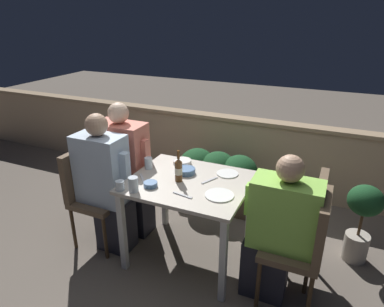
% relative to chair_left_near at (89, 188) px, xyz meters
% --- Properties ---
extents(ground_plane, '(16.00, 16.00, 0.00)m').
position_rel_chair_left_near_xyz_m(ground_plane, '(0.93, 0.15, -0.56)').
color(ground_plane, '#665B51').
extents(parapet_wall, '(9.00, 0.18, 0.88)m').
position_rel_chair_left_near_xyz_m(parapet_wall, '(0.93, 1.67, -0.11)').
color(parapet_wall, tan).
rests_on(parapet_wall, ground_plane).
extents(dining_table, '(0.98, 0.83, 0.76)m').
position_rel_chair_left_near_xyz_m(dining_table, '(0.93, 0.15, 0.10)').
color(dining_table, '#BCB2A3').
rests_on(dining_table, ground_plane).
extents(planter_hedge, '(0.89, 0.47, 0.64)m').
position_rel_chair_left_near_xyz_m(planter_hedge, '(0.85, 1.08, -0.20)').
color(planter_hedge, brown).
rests_on(planter_hedge, ground_plane).
extents(chair_left_near, '(0.42, 0.42, 0.92)m').
position_rel_chair_left_near_xyz_m(chair_left_near, '(0.00, 0.00, 0.00)').
color(chair_left_near, brown).
rests_on(chair_left_near, ground_plane).
extents(person_blue_shirt, '(0.50, 0.26, 1.28)m').
position_rel_chair_left_near_xyz_m(person_blue_shirt, '(0.20, 0.00, 0.08)').
color(person_blue_shirt, '#282833').
rests_on(person_blue_shirt, ground_plane).
extents(chair_left_far, '(0.42, 0.42, 0.92)m').
position_rel_chair_left_near_xyz_m(chair_left_far, '(0.01, 0.30, 0.00)').
color(chair_left_far, brown).
rests_on(chair_left_far, ground_plane).
extents(person_coral_top, '(0.52, 0.26, 1.30)m').
position_rel_chair_left_near_xyz_m(person_coral_top, '(0.20, 0.30, 0.09)').
color(person_coral_top, '#282833').
rests_on(person_coral_top, ground_plane).
extents(chair_right_near, '(0.42, 0.42, 0.92)m').
position_rel_chair_left_near_xyz_m(chair_right_near, '(1.90, 0.00, 0.00)').
color(chair_right_near, brown).
rests_on(chair_right_near, ground_plane).
extents(person_green_blouse, '(0.52, 0.26, 1.18)m').
position_rel_chair_left_near_xyz_m(person_green_blouse, '(1.70, 0.00, 0.03)').
color(person_green_blouse, '#282833').
rests_on(person_green_blouse, ground_plane).
extents(chair_right_far, '(0.42, 0.42, 0.92)m').
position_rel_chair_left_near_xyz_m(chair_right_far, '(1.86, 0.29, 0.00)').
color(chair_right_far, brown).
rests_on(chair_right_far, ground_plane).
extents(beer_bottle, '(0.06, 0.06, 0.27)m').
position_rel_chair_left_near_xyz_m(beer_bottle, '(0.86, 0.11, 0.30)').
color(beer_bottle, brown).
rests_on(beer_bottle, dining_table).
extents(plate_0, '(0.19, 0.19, 0.01)m').
position_rel_chair_left_near_xyz_m(plate_0, '(1.18, 0.40, 0.21)').
color(plate_0, white).
rests_on(plate_0, dining_table).
extents(plate_1, '(0.22, 0.22, 0.01)m').
position_rel_chair_left_near_xyz_m(plate_1, '(1.25, 0.02, 0.21)').
color(plate_1, white).
rests_on(plate_1, dining_table).
extents(bowl_0, '(0.11, 0.11, 0.04)m').
position_rel_chair_left_near_xyz_m(bowl_0, '(0.70, -0.07, 0.22)').
color(bowl_0, '#4C709E').
rests_on(bowl_0, dining_table).
extents(bowl_1, '(0.17, 0.17, 0.04)m').
position_rel_chair_left_near_xyz_m(bowl_1, '(0.74, 0.44, 0.22)').
color(bowl_1, silver).
rests_on(bowl_1, dining_table).
extents(bowl_2, '(0.16, 0.16, 0.05)m').
position_rel_chair_left_near_xyz_m(bowl_2, '(0.85, 0.27, 0.23)').
color(bowl_2, '#4C709E').
rests_on(bowl_2, dining_table).
extents(glass_cup_0, '(0.07, 0.07, 0.08)m').
position_rel_chair_left_near_xyz_m(glass_cup_0, '(0.51, -0.21, 0.24)').
color(glass_cup_0, silver).
rests_on(glass_cup_0, dining_table).
extents(glass_cup_1, '(0.07, 0.07, 0.10)m').
position_rel_chair_left_near_xyz_m(glass_cup_1, '(0.51, 0.22, 0.25)').
color(glass_cup_1, silver).
rests_on(glass_cup_1, dining_table).
extents(glass_cup_2, '(0.08, 0.08, 0.12)m').
position_rel_chair_left_near_xyz_m(glass_cup_2, '(0.62, -0.19, 0.26)').
color(glass_cup_2, silver).
rests_on(glass_cup_2, dining_table).
extents(fork_0, '(0.09, 0.16, 0.01)m').
position_rel_chair_left_near_xyz_m(fork_0, '(1.09, 0.22, 0.20)').
color(fork_0, silver).
rests_on(fork_0, dining_table).
extents(fork_1, '(0.13, 0.14, 0.01)m').
position_rel_chair_left_near_xyz_m(fork_1, '(0.56, 0.03, 0.20)').
color(fork_1, silver).
rests_on(fork_1, dining_table).
extents(fork_2, '(0.17, 0.05, 0.01)m').
position_rel_chair_left_near_xyz_m(fork_2, '(0.99, -0.09, 0.20)').
color(fork_2, silver).
rests_on(fork_2, dining_table).
extents(potted_plant, '(0.29, 0.29, 0.73)m').
position_rel_chair_left_near_xyz_m(potted_plant, '(2.29, 0.71, -0.12)').
color(potted_plant, '#B2A899').
rests_on(potted_plant, ground_plane).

